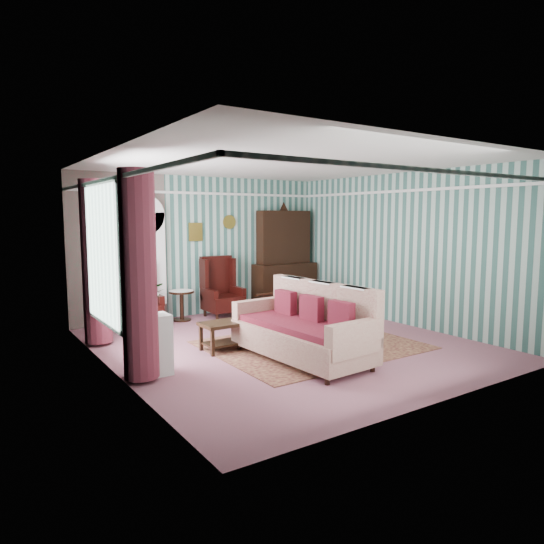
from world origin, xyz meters
TOP-DOWN VIEW (x-y plane):
  - floor at (0.00, 0.00)m, footprint 6.00×6.00m
  - room_shell at (-0.62, 0.18)m, footprint 5.53×6.02m
  - bookcase at (-1.35, 2.84)m, footprint 0.80×0.28m
  - dresser_hutch at (1.90, 2.72)m, footprint 1.50×0.56m
  - wingback_left at (-1.60, 2.45)m, footprint 0.76×0.80m
  - wingback_right at (0.15, 2.45)m, footprint 0.76×0.80m
  - seated_woman at (-1.60, 2.45)m, footprint 0.44×0.40m
  - round_side_table at (-0.70, 2.60)m, footprint 0.50×0.50m
  - nest_table at (2.47, 0.90)m, footprint 0.45×0.38m
  - plant_stand at (-2.40, -0.30)m, footprint 0.55×0.35m
  - rug at (0.30, -0.30)m, footprint 3.20×2.60m
  - sofa at (-0.33, -0.85)m, footprint 1.06×2.30m
  - floral_armchair at (0.86, 1.50)m, footprint 0.79×0.76m
  - coffee_table at (-0.94, 0.22)m, footprint 0.88×0.49m
  - potted_plant_a at (-2.44, -0.44)m, footprint 0.49×0.45m
  - potted_plant_b at (-2.34, -0.17)m, footprint 0.29×0.27m
  - potted_plant_c at (-2.49, -0.28)m, footprint 0.26×0.26m

SIDE VIEW (x-z plane):
  - floor at x=0.00m, z-range 0.00..0.00m
  - rug at x=0.30m, z-range 0.00..0.01m
  - coffee_table at x=-0.94m, z-range 0.00..0.45m
  - nest_table at x=2.47m, z-range 0.00..0.54m
  - round_side_table at x=-0.70m, z-range 0.00..0.60m
  - plant_stand at x=-2.40m, z-range 0.00..0.80m
  - floral_armchair at x=0.86m, z-range 0.00..0.93m
  - sofa at x=-0.33m, z-range 0.00..0.94m
  - seated_woman at x=-1.60m, z-range 0.00..1.18m
  - wingback_left at x=-1.60m, z-range 0.00..1.25m
  - wingback_right at x=0.15m, z-range 0.00..1.25m
  - potted_plant_c at x=-2.49m, z-range 0.80..1.17m
  - potted_plant_b at x=-2.34m, z-range 0.80..1.24m
  - potted_plant_a at x=-2.44m, z-range 0.80..1.26m
  - bookcase at x=-1.35m, z-range 0.00..2.24m
  - dresser_hutch at x=1.90m, z-range 0.00..2.36m
  - room_shell at x=-0.62m, z-range 0.55..3.46m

